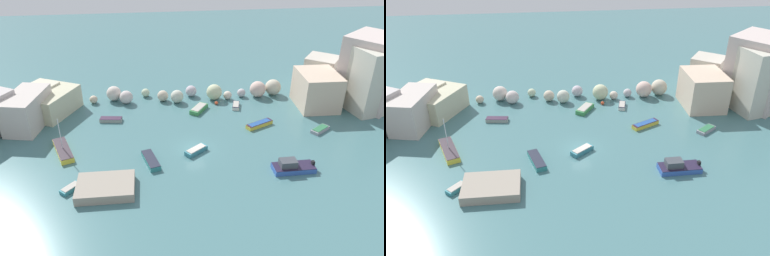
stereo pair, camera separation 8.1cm
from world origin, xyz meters
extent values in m
plane|color=#457377|center=(0.00, 0.00, 0.00)|extent=(160.00, 160.00, 0.00)
cube|color=beige|center=(-23.62, 14.03, 1.99)|extent=(7.33, 8.50, 3.99)
cube|color=beige|center=(-21.44, 13.43, 1.84)|extent=(9.56, 10.18, 3.67)
cube|color=beige|center=(-23.66, 9.34, 2.56)|extent=(6.00, 9.15, 5.11)
cube|color=beige|center=(29.94, 9.06, 5.09)|extent=(10.00, 8.10, 10.18)
cube|color=beige|center=(21.02, 10.90, 2.84)|extent=(6.24, 7.56, 5.68)
cube|color=beige|center=(29.79, 10.81, 5.65)|extent=(11.33, 11.35, 11.30)
cube|color=beige|center=(24.86, 18.43, 2.77)|extent=(7.14, 7.13, 5.55)
sphere|color=beige|center=(-20.25, 15.81, 0.75)|extent=(1.49, 1.49, 1.49)
sphere|color=beige|center=(-18.24, 16.03, 1.01)|extent=(2.01, 2.01, 2.01)
sphere|color=beige|center=(-15.03, 16.05, 0.66)|extent=(1.31, 1.31, 1.31)
sphere|color=beige|center=(-11.68, 16.82, 1.23)|extent=(2.46, 2.46, 2.46)
sphere|color=beige|center=(-9.60, 15.40, 1.08)|extent=(2.16, 2.16, 2.16)
sphere|color=beige|center=(-6.43, 17.69, 0.70)|extent=(1.41, 1.41, 1.41)
sphere|color=beige|center=(-3.56, 15.63, 0.91)|extent=(1.82, 1.82, 1.82)
sphere|color=beige|center=(-1.24, 14.75, 1.07)|extent=(2.13, 2.13, 2.13)
sphere|color=#BCB1BB|center=(1.36, 16.94, 0.94)|extent=(1.89, 1.89, 1.89)
sphere|color=beige|center=(5.08, 15.24, 1.31)|extent=(2.62, 2.62, 2.62)
sphere|color=beige|center=(7.36, 15.03, 0.71)|extent=(1.41, 1.41, 1.41)
sphere|color=#B9B2B6|center=(9.88, 15.72, 0.71)|extent=(1.42, 1.42, 1.42)
sphere|color=beige|center=(12.66, 15.49, 1.36)|extent=(2.71, 2.71, 2.71)
sphere|color=beige|center=(15.49, 15.97, 1.35)|extent=(2.71, 2.71, 2.71)
cube|color=gray|center=(-11.31, -7.70, 0.56)|extent=(6.59, 4.86, 1.11)
sphere|color=#E04C28|center=(5.13, 13.11, 0.29)|extent=(0.58, 0.58, 0.58)
cube|color=#335BB0|center=(11.44, -6.27, 0.33)|extent=(5.19, 2.20, 0.65)
cube|color=#251E37|center=(11.44, -6.27, 0.68)|extent=(5.09, 2.15, 0.06)
cube|color=#3F444C|center=(10.64, -6.28, 1.12)|extent=(2.06, 1.47, 0.93)
cube|color=black|center=(13.87, -6.25, 0.90)|extent=(0.36, 0.44, 0.50)
cube|color=teal|center=(-0.02, -0.88, 0.30)|extent=(3.29, 2.92, 0.60)
cube|color=#ADA89E|center=(-0.02, -0.88, 0.64)|extent=(2.79, 2.48, 0.08)
cube|color=#3D8E4C|center=(1.95, 11.21, 0.32)|extent=(3.31, 3.89, 0.65)
cube|color=#ADA89E|center=(1.95, 11.21, 0.69)|extent=(2.82, 3.31, 0.08)
cube|color=silver|center=(8.12, 11.85, 0.24)|extent=(1.73, 2.85, 0.49)
cube|color=#1B1D30|center=(8.12, 11.85, 0.52)|extent=(1.70, 2.79, 0.06)
cube|color=#ADA89E|center=(8.12, 11.85, 0.53)|extent=(1.47, 2.42, 0.08)
cube|color=teal|center=(-6.05, -2.54, 0.32)|extent=(2.47, 4.56, 0.64)
cube|color=#1E2232|center=(-6.05, -2.54, 0.67)|extent=(2.42, 4.47, 0.06)
cube|color=teal|center=(-15.36, -7.09, 0.24)|extent=(2.40, 2.50, 0.48)
cube|color=#ADA89E|center=(-15.36, -7.09, 0.52)|extent=(2.04, 2.12, 0.08)
cube|color=#929891|center=(-11.79, 9.28, 0.25)|extent=(3.45, 1.63, 0.51)
cube|color=#301D33|center=(-11.79, 9.28, 0.54)|extent=(3.38, 1.60, 0.06)
cube|color=yellow|center=(-17.54, 1.13, 0.34)|extent=(3.70, 6.20, 0.69)
cube|color=black|center=(-17.54, 1.13, 0.72)|extent=(3.63, 6.08, 0.06)
cylinder|color=silver|center=(-17.54, 1.13, 2.87)|extent=(0.10, 0.10, 4.37)
cube|color=yellow|center=(10.22, 5.16, 0.28)|extent=(4.41, 2.89, 0.56)
cube|color=#301A2B|center=(10.22, 5.16, 0.59)|extent=(4.32, 2.83, 0.06)
cube|color=#234C93|center=(10.22, 5.16, 0.60)|extent=(3.75, 2.46, 0.08)
cube|color=#8F929B|center=(18.64, 2.71, 0.23)|extent=(3.30, 2.82, 0.46)
cube|color=#2D7047|center=(18.64, 2.71, 0.50)|extent=(2.80, 2.40, 0.08)
camera|label=1|loc=(-5.64, -44.06, 28.40)|focal=36.54mm
camera|label=2|loc=(-5.56, -44.07, 28.40)|focal=36.54mm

